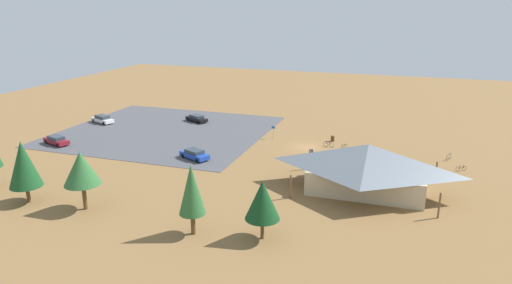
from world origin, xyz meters
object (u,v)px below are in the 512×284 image
Objects in this scene: pine_far_west at (23,164)px; bicycle_orange_yard_center at (346,157)px; bicycle_silver_near_sign at (358,152)px; trash_bin at (333,139)px; visitor_at_bikes at (425,170)px; bicycle_blue_by_bin at (327,156)px; car_maroon_back_corner at (56,140)px; pine_far_east at (81,168)px; bicycle_green_yard_right at (344,147)px; pine_mideast at (262,200)px; bicycle_purple_front_row at (328,144)px; bicycle_white_edge_north at (449,157)px; visitor_crossing_yard at (402,163)px; bicycle_teal_lone_west at (354,164)px; car_blue_end_stall at (195,154)px; bicycle_yellow_yard_left at (315,165)px; car_black_aisle_side at (197,118)px; car_white_second_row at (102,119)px; bicycle_black_back_row at (461,169)px; bike_pavilion at (367,165)px; pine_midwest at (192,190)px; lot_sign at (273,130)px; visitor_by_pavilion at (312,153)px.

pine_far_west is 41.08m from bicycle_orange_yard_center.
pine_far_west is at bearing 41.71° from bicycle_silver_near_sign.
visitor_at_bikes reaches higher than trash_bin.
car_maroon_back_corner is (41.32, 7.16, 0.36)m from bicycle_blue_by_bin.
trash_bin is at bearing -121.60° from pine_far_east.
bicycle_green_yard_right is 0.95× the size of bicycle_orange_yard_center.
pine_mideast is 30.86m from bicycle_purple_front_row.
bicycle_white_edge_north is at bearing -173.32° from bicycle_silver_near_sign.
pine_far_east is 39.78m from visitor_crossing_yard.
visitor_crossing_yard is at bearing 165.49° from bicycle_orange_yard_center.
visitor_crossing_yard reaches higher than bicycle_silver_near_sign.
bicycle_green_yard_right is at bearing -77.55° from bicycle_orange_yard_center.
bicycle_teal_lone_west is 22.20m from car_blue_end_stall.
bicycle_yellow_yard_left is 0.32× the size of car_black_aisle_side.
pine_far_west is 1.44× the size of car_blue_end_stall.
bicycle_black_back_row is at bearing 174.05° from car_white_second_row.
bicycle_silver_near_sign is at bearing -140.62° from bicycle_blue_by_bin.
bicycle_teal_lone_west is 0.31× the size of car_maroon_back_corner.
bike_pavilion is 17.54m from bicycle_purple_front_row.
bicycle_green_yard_right is 0.94× the size of bicycle_purple_front_row.
trash_bin is 42.27m from car_white_second_row.
pine_far_west is 35.32m from bicycle_yellow_yard_left.
bicycle_black_back_row is (-18.37, 8.24, -0.10)m from trash_bin.
bicycle_black_back_row is 59.43m from car_maroon_back_corner.
pine_midwest reaches higher than visitor_crossing_yard.
bicycle_blue_by_bin is at bearing -93.54° from pine_mideast.
bicycle_purple_front_row is (-9.36, 1.67, -1.01)m from lot_sign.
bicycle_silver_near_sign reaches higher than bicycle_orange_yard_center.
pine_midwest is 37.52m from bicycle_black_back_row.
pine_far_east is 1.28× the size of car_maroon_back_corner.
visitor_crossing_yard reaches higher than car_black_aisle_side.
lot_sign is 0.38× the size of pine_mideast.
trash_bin is 0.54× the size of bicycle_blue_by_bin.
pine_far_east reaches higher than bicycle_blue_by_bin.
bicycle_teal_lone_west is at bearing 169.26° from car_white_second_row.
car_black_aisle_side is 28.60m from visitor_by_pavilion.
pine_far_west is 1.41× the size of car_maroon_back_corner.
bicycle_white_edge_north is 0.32× the size of car_white_second_row.
pine_midwest is at bearing 174.39° from pine_far_east.
pine_midwest is 22.60m from car_blue_end_stall.
bicycle_black_back_row is (-46.36, -26.16, -4.13)m from pine_far_west.
bike_pavilion is 16.43m from bicycle_green_yard_right.
car_white_second_row is at bearing -1.83° from bicycle_purple_front_row.
bicycle_white_edge_north reaches higher than bicycle_teal_lone_west.
car_blue_end_stall is at bearing 10.12° from visitor_crossing_yard.
trash_bin is at bearing -90.58° from bicycle_yellow_yard_left.
bike_pavilion is at bearing 43.79° from bicycle_black_back_row.
bicycle_teal_lone_west is at bearing -7.03° from visitor_at_bikes.
visitor_at_bikes is at bearing 67.65° from bicycle_white_edge_north.
pine_mideast reaches higher than lot_sign.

